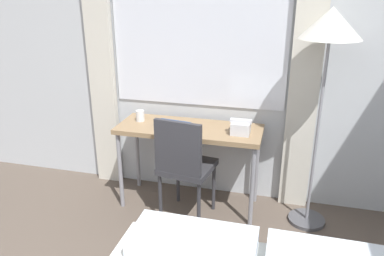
{
  "coord_description": "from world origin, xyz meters",
  "views": [
    {
      "loc": [
        0.62,
        -0.24,
        1.84
      ],
      "look_at": [
        -0.02,
        2.19,
        0.89
      ],
      "focal_mm": 35.0,
      "sensor_mm": 36.0,
      "label": 1
    }
  ],
  "objects_px": {
    "mug": "(140,116)",
    "desk": "(189,135)",
    "standing_lamp": "(329,39)",
    "book": "(172,124)",
    "telephone": "(241,127)",
    "desk_chair": "(184,163)"
  },
  "relations": [
    {
      "from": "mug",
      "to": "standing_lamp",
      "type": "bearing_deg",
      "value": -2.35
    },
    {
      "from": "desk_chair",
      "to": "mug",
      "type": "bearing_deg",
      "value": 157.51
    },
    {
      "from": "book",
      "to": "desk",
      "type": "bearing_deg",
      "value": -1.53
    },
    {
      "from": "book",
      "to": "telephone",
      "type": "bearing_deg",
      "value": -4.71
    },
    {
      "from": "standing_lamp",
      "to": "telephone",
      "type": "bearing_deg",
      "value": -177.83
    },
    {
      "from": "desk_chair",
      "to": "mug",
      "type": "height_order",
      "value": "desk_chair"
    },
    {
      "from": "standing_lamp",
      "to": "mug",
      "type": "xyz_separation_m",
      "value": [
        -1.47,
        0.06,
        -0.71
      ]
    },
    {
      "from": "desk_chair",
      "to": "telephone",
      "type": "height_order",
      "value": "desk_chair"
    },
    {
      "from": "standing_lamp",
      "to": "telephone",
      "type": "height_order",
      "value": "standing_lamp"
    },
    {
      "from": "book",
      "to": "desk_chair",
      "type": "bearing_deg",
      "value": -55.75
    },
    {
      "from": "desk",
      "to": "book",
      "type": "distance_m",
      "value": 0.17
    },
    {
      "from": "mug",
      "to": "desk",
      "type": "bearing_deg",
      "value": -4.85
    },
    {
      "from": "standing_lamp",
      "to": "book",
      "type": "distance_m",
      "value": 1.38
    },
    {
      "from": "desk",
      "to": "telephone",
      "type": "distance_m",
      "value": 0.46
    },
    {
      "from": "telephone",
      "to": "book",
      "type": "height_order",
      "value": "telephone"
    },
    {
      "from": "desk",
      "to": "standing_lamp",
      "type": "height_order",
      "value": "standing_lamp"
    },
    {
      "from": "desk",
      "to": "mug",
      "type": "bearing_deg",
      "value": 175.15
    },
    {
      "from": "desk_chair",
      "to": "desk",
      "type": "bearing_deg",
      "value": 103.92
    },
    {
      "from": "telephone",
      "to": "mug",
      "type": "bearing_deg",
      "value": 174.69
    },
    {
      "from": "telephone",
      "to": "book",
      "type": "xyz_separation_m",
      "value": [
        -0.58,
        0.05,
        -0.04
      ]
    },
    {
      "from": "desk",
      "to": "standing_lamp",
      "type": "relative_size",
      "value": 0.71
    },
    {
      "from": "standing_lamp",
      "to": "book",
      "type": "height_order",
      "value": "standing_lamp"
    }
  ]
}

